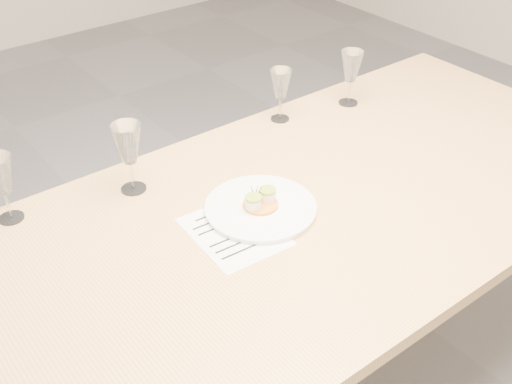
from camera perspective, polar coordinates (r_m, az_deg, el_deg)
dining_table at (r=1.76m, az=1.55°, el=-4.14°), size 2.40×1.00×0.75m
dinner_plate at (r=1.74m, az=0.42°, el=-1.32°), size 0.30×0.30×0.08m
recipe_sheet at (r=1.67m, az=-1.96°, el=-3.54°), size 0.23×0.28×0.00m
wine_glass_1 at (r=1.76m, az=-21.78°, el=1.29°), size 0.08×0.08×0.19m
wine_glass_2 at (r=1.78m, az=-11.31°, el=4.10°), size 0.08×0.08×0.21m
wine_glass_3 at (r=2.13m, az=2.22°, el=9.46°), size 0.07×0.07×0.18m
wine_glass_4 at (r=2.26m, az=8.47°, el=10.90°), size 0.08×0.08×0.19m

